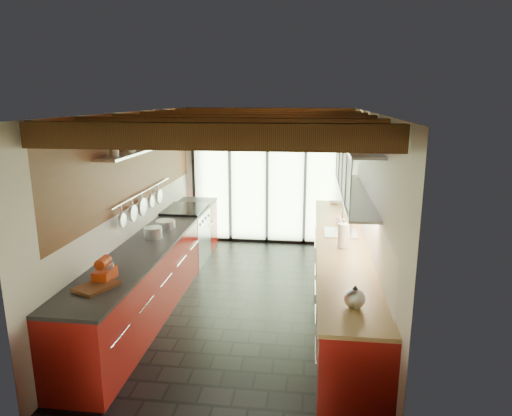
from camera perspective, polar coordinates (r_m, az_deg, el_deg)
name	(u,v)px	position (r m, az deg, el deg)	size (l,w,h in m)	color
ground	(248,300)	(6.56, -1.07, -11.49)	(5.50, 5.50, 0.00)	black
room_shell	(247,185)	(6.05, -1.14, 2.85)	(5.50, 5.50, 5.50)	silver
ceiling_beams	(251,122)	(6.32, -0.68, 10.71)	(3.14, 5.06, 4.90)	#593316
glass_door	(267,159)	(8.69, 1.41, 6.19)	(2.95, 0.10, 2.90)	#C6EAAD
left_counter	(159,266)	(6.67, -12.08, -7.07)	(0.68, 5.00, 0.92)	maroon
range_stove	(186,235)	(7.97, -8.72, -3.40)	(0.66, 0.90, 0.97)	silver
right_counter	(340,274)	(6.34, 10.51, -8.12)	(0.68, 5.00, 0.92)	maroon
sink_assembly	(341,230)	(6.55, 10.63, -2.77)	(0.45, 0.52, 0.43)	silver
upper_cabinets_right	(356,169)	(6.27, 12.34, 4.75)	(0.34, 3.00, 3.00)	silver
left_wall_fixtures	(145,167)	(6.56, -13.76, 5.01)	(0.28, 2.60, 0.96)	silver
stand_mixer	(105,271)	(5.07, -18.35, -7.44)	(0.17, 0.29, 0.26)	#BB340F
pot_large	(153,233)	(6.36, -12.74, -3.04)	(0.24, 0.24, 0.15)	silver
pot_small	(165,224)	(6.84, -11.25, -1.97)	(0.28, 0.28, 0.11)	silver
cutting_board	(96,287)	(4.92, -19.35, -9.25)	(0.28, 0.40, 0.03)	brown
kettle	(355,297)	(4.31, 12.24, -10.85)	(0.20, 0.24, 0.23)	silver
paper_towel	(343,236)	(5.91, 10.86, -3.43)	(0.17, 0.17, 0.37)	white
soap_bottle	(339,220)	(6.95, 10.30, -1.47)	(0.07, 0.07, 0.16)	silver
bowl	(334,203)	(8.34, 9.79, 0.68)	(0.18, 0.18, 0.05)	silver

